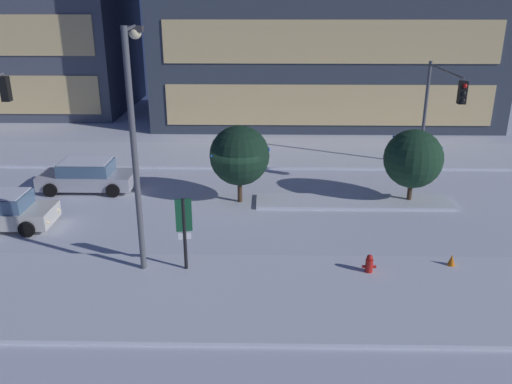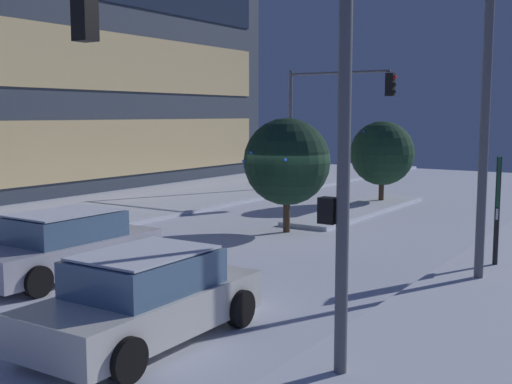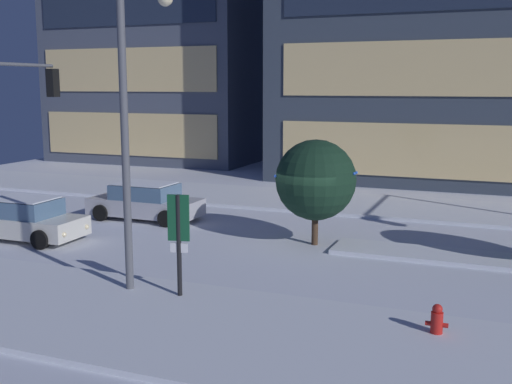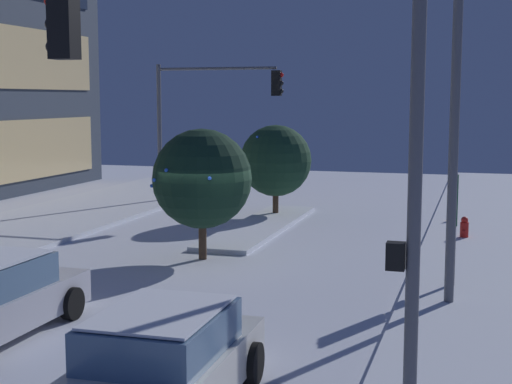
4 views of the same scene
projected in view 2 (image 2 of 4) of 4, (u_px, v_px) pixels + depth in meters
ground at (293, 235)px, 19.86m from camera, size 52.00×52.00×0.00m
curb_strip_far at (113, 211)px, 24.16m from camera, size 52.00×5.20×0.14m
median_strip at (359, 210)px, 24.60m from camera, size 9.00×1.80×0.14m
car_near at (146, 298)px, 10.50m from camera, size 4.39×2.11×1.49m
car_far at (65, 245)px, 14.74m from camera, size 4.65×2.12×1.49m
traffic_light_corner_far_right at (332, 105)px, 29.86m from camera, size 0.32×5.45×5.81m
traffic_light_corner_near_left at (221, 72)px, 9.54m from camera, size 0.32×5.32×6.26m
street_lamp_arched at (448, 40)px, 13.85m from camera, size 0.74×3.13×8.19m
parking_info_sign at (498, 199)px, 15.14m from camera, size 0.55×0.17×2.72m
decorated_tree_median at (382, 153)px, 26.61m from camera, size 2.67×2.67×3.44m
decorated_tree_left_of_median at (287, 162)px, 20.04m from camera, size 2.75×2.73×3.60m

